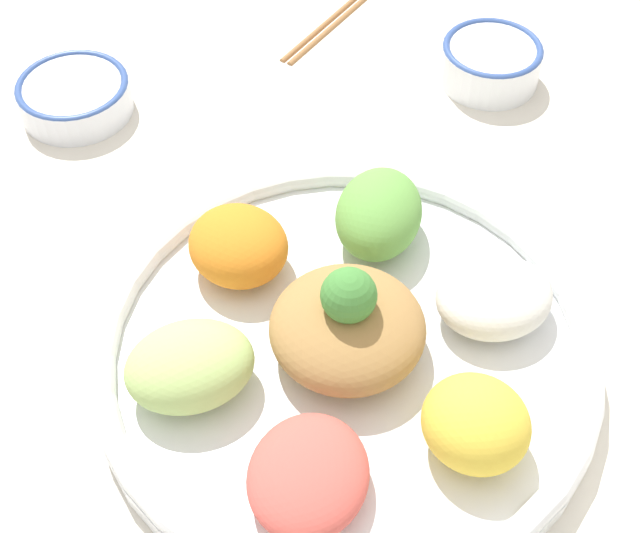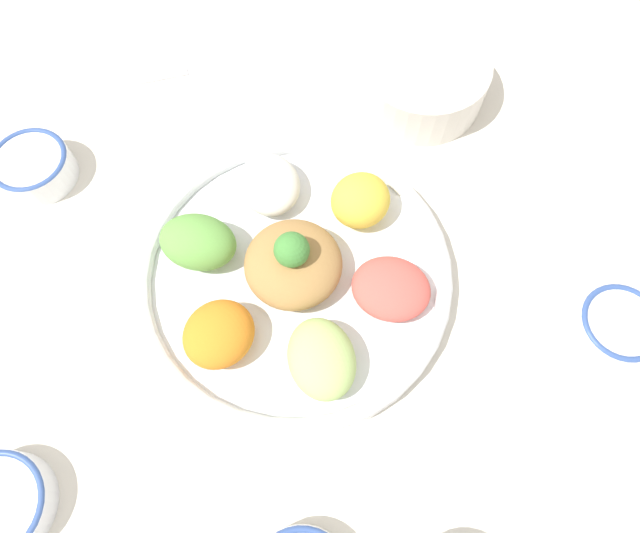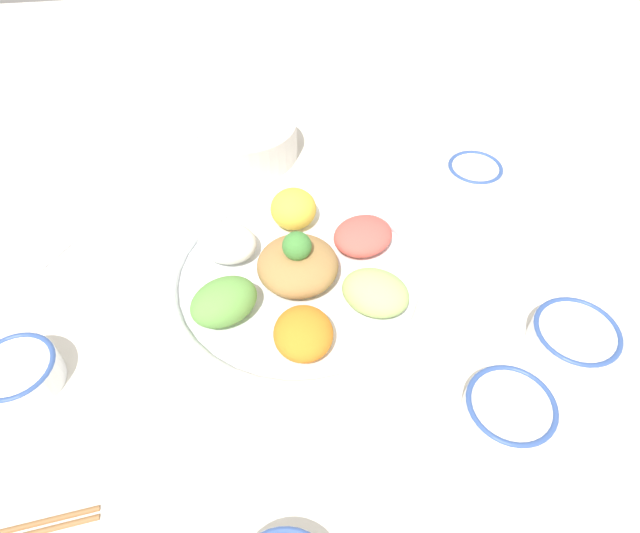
% 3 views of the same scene
% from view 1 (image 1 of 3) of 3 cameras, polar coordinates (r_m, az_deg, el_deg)
% --- Properties ---
extents(ground_plane, '(2.40, 2.40, 0.00)m').
position_cam_1_polar(ground_plane, '(0.74, 1.30, -5.91)').
color(ground_plane, silver).
extents(salad_platter, '(0.41, 0.41, 0.11)m').
position_cam_1_polar(salad_platter, '(0.72, 1.66, -4.85)').
color(salad_platter, white).
rests_on(salad_platter, ground_plane).
extents(rice_bowl_plain, '(0.11, 0.11, 0.04)m').
position_cam_1_polar(rice_bowl_plain, '(1.00, 10.87, 12.78)').
color(rice_bowl_plain, white).
rests_on(rice_bowl_plain, ground_plane).
extents(sauce_bowl_far, '(0.12, 0.12, 0.04)m').
position_cam_1_polar(sauce_bowl_far, '(0.98, -15.44, 10.54)').
color(sauce_bowl_far, white).
rests_on(sauce_bowl_far, ground_plane).
extents(chopsticks_pair_near, '(0.22, 0.04, 0.01)m').
position_cam_1_polar(chopsticks_pair_near, '(1.09, 1.26, 15.84)').
color(chopsticks_pair_near, '#9E6B3D').
rests_on(chopsticks_pair_near, ground_plane).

